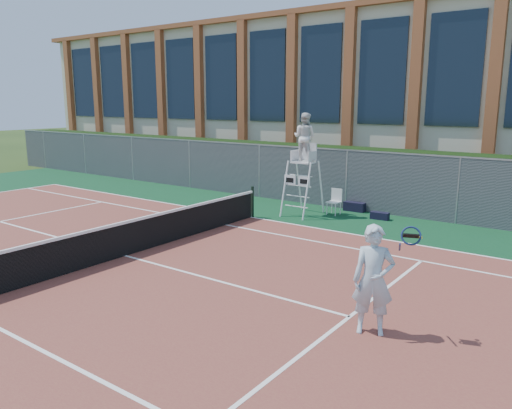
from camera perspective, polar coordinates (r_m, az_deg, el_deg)
The scene contains 12 objects.
ground at distance 13.52m, azimuth -14.73°, elevation -5.81°, with size 120.00×120.00×0.00m, color #233814.
apron at distance 14.14m, azimuth -11.59°, elevation -4.87°, with size 36.00×20.00×0.01m, color #0D3A1F.
tennis_court at distance 13.52m, azimuth -14.73°, elevation -5.73°, with size 23.77×10.97×0.02m, color brown.
tennis_net at distance 13.37m, azimuth -14.84°, elevation -3.61°, with size 0.10×11.30×1.10m.
fence at distance 19.87m, azimuth 5.09°, elevation 3.32°, with size 40.00×0.06×2.20m, color #595E60, non-canonical shape.
hedge at distance 20.89m, azimuth 6.79°, elevation 3.70°, with size 40.00×1.40×2.20m, color black.
building at distance 27.90m, azimuth 15.15°, elevation 11.64°, with size 45.00×10.60×8.22m.
umpire_chair at distance 17.59m, azimuth 5.56°, elevation 7.35°, with size 1.02×1.56×3.64m.
plastic_chair at distance 18.04m, azimuth 9.04°, elevation 0.59°, with size 0.45×0.45×0.92m.
sports_bag_near at distance 18.72m, azimuth 11.19°, elevation -0.24°, with size 0.78×0.31×0.33m, color black.
sports_bag_far at distance 17.62m, azimuth 13.96°, elevation -1.25°, with size 0.62×0.27×0.25m, color black.
tennis_player at distance 8.82m, azimuth 13.28°, elevation -8.37°, with size 1.11×0.82×1.92m.
Camera 1 is at (10.10, -8.06, 3.98)m, focal length 35.00 mm.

